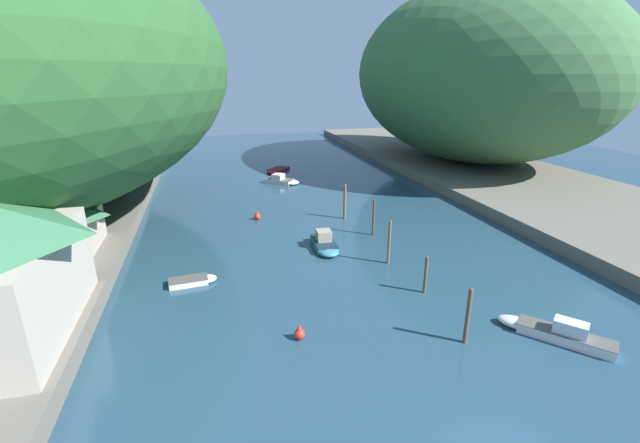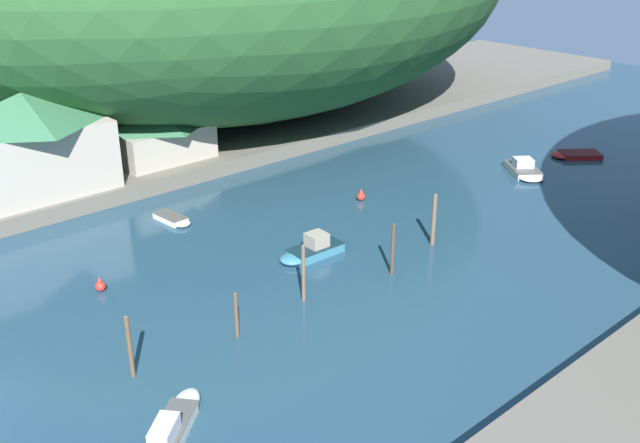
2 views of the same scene
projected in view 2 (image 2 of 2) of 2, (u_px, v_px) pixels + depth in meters
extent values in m
plane|color=#234256|center=(408.00, 227.00, 49.30)|extent=(130.00, 130.00, 0.00)
cube|color=#666056|center=(190.00, 132.00, 68.13)|extent=(22.00, 120.00, 1.19)
cube|color=#B2A899|center=(31.00, 158.00, 51.49)|extent=(7.10, 10.47, 5.04)
pyramid|color=#38704C|center=(23.00, 108.00, 50.02)|extent=(7.67, 11.31, 2.26)
cube|color=#B2A899|center=(161.00, 142.00, 58.61)|extent=(5.29, 7.64, 2.75)
pyramid|color=#38704C|center=(158.00, 117.00, 57.75)|extent=(5.71, 8.25, 1.53)
cube|color=silver|center=(171.00, 218.00, 50.28)|extent=(2.67, 1.47, 0.40)
ellipsoid|color=silver|center=(182.00, 223.00, 49.48)|extent=(1.39, 1.29, 0.40)
cube|color=#504E4A|center=(170.00, 215.00, 50.19)|extent=(2.72, 1.50, 0.03)
cube|color=red|center=(580.00, 155.00, 63.09)|extent=(3.71, 3.91, 0.40)
ellipsoid|color=red|center=(561.00, 155.00, 63.02)|extent=(2.57, 2.53, 0.40)
cube|color=#450A0A|center=(580.00, 153.00, 63.01)|extent=(3.78, 3.99, 0.03)
cube|color=teal|center=(315.00, 251.00, 45.34)|extent=(1.81, 3.59, 0.56)
ellipsoid|color=teal|center=(293.00, 259.00, 44.31)|extent=(1.67, 1.82, 0.56)
cube|color=#132A33|center=(315.00, 246.00, 45.22)|extent=(1.85, 3.66, 0.03)
cube|color=#9E937F|center=(317.00, 240.00, 45.11)|extent=(1.23, 1.28, 0.90)
cube|color=silver|center=(167.00, 441.00, 29.17)|extent=(3.98, 4.39, 0.56)
ellipsoid|color=silver|center=(185.00, 405.00, 31.29)|extent=(2.42, 2.55, 0.56)
cube|color=#504E4A|center=(166.00, 436.00, 29.05)|extent=(4.06, 4.48, 0.03)
cube|color=silver|center=(164.00, 431.00, 28.77)|extent=(1.72, 1.82, 0.74)
cube|color=silver|center=(523.00, 170.00, 59.39)|extent=(4.28, 3.94, 0.48)
ellipsoid|color=silver|center=(531.00, 178.00, 57.68)|extent=(2.71, 2.73, 0.48)
cube|color=#504E4A|center=(523.00, 167.00, 59.29)|extent=(4.37, 4.02, 0.03)
cube|color=silver|center=(523.00, 162.00, 59.25)|extent=(1.94, 1.97, 0.72)
cylinder|color=brown|center=(130.00, 348.00, 33.07)|extent=(0.24, 0.24, 3.15)
sphere|color=brown|center=(126.00, 318.00, 32.41)|extent=(0.22, 0.22, 0.22)
cylinder|color=brown|center=(236.00, 316.00, 36.28)|extent=(0.22, 0.22, 2.47)
sphere|color=brown|center=(235.00, 294.00, 35.76)|extent=(0.19, 0.19, 0.19)
cylinder|color=brown|center=(303.00, 274.00, 39.44)|extent=(0.22, 0.22, 3.36)
sphere|color=brown|center=(303.00, 247.00, 38.74)|extent=(0.19, 0.19, 0.19)
cylinder|color=#4C3D2D|center=(393.00, 250.00, 42.40)|extent=(0.21, 0.21, 3.23)
sphere|color=#4C3D2D|center=(394.00, 225.00, 41.73)|extent=(0.19, 0.19, 0.19)
cylinder|color=brown|center=(434.00, 221.00, 46.19)|extent=(0.28, 0.28, 3.37)
sphere|color=brown|center=(435.00, 196.00, 45.48)|extent=(0.25, 0.25, 0.25)
sphere|color=red|center=(361.00, 197.00, 53.71)|extent=(0.63, 0.63, 0.63)
cone|color=red|center=(361.00, 191.00, 53.51)|extent=(0.31, 0.31, 0.31)
sphere|color=red|center=(101.00, 286.00, 41.03)|extent=(0.60, 0.60, 0.60)
cone|color=red|center=(100.00, 279.00, 40.85)|extent=(0.30, 0.30, 0.30)
cylinder|color=#282D3D|center=(117.00, 174.00, 54.53)|extent=(0.13, 0.13, 0.85)
cylinder|color=#282D3D|center=(119.00, 173.00, 54.66)|extent=(0.13, 0.13, 0.85)
cube|color=navy|center=(117.00, 164.00, 54.30)|extent=(0.29, 0.42, 0.62)
sphere|color=beige|center=(116.00, 159.00, 54.13)|extent=(0.22, 0.22, 0.22)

